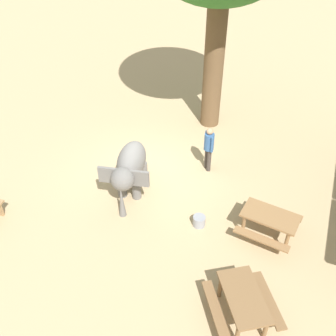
% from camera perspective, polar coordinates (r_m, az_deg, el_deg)
% --- Properties ---
extents(ground_plane, '(60.00, 60.00, 0.00)m').
position_cam_1_polar(ground_plane, '(13.09, -3.25, -0.76)').
color(ground_plane, tan).
extents(elephant, '(2.23, 1.51, 1.53)m').
position_cam_1_polar(elephant, '(11.80, -5.59, 0.11)').
color(elephant, slate).
rests_on(elephant, ground_plane).
extents(person_handler, '(0.40, 0.38, 1.62)m').
position_cam_1_polar(person_handler, '(12.75, 5.96, 3.23)').
color(person_handler, '#3F3833').
rests_on(person_handler, ground_plane).
extents(picnic_table_near, '(1.66, 1.68, 0.78)m').
position_cam_1_polar(picnic_table_near, '(11.02, 14.58, -7.36)').
color(picnic_table_near, olive).
rests_on(picnic_table_near, ground_plane).
extents(picnic_table_far, '(2.07, 2.07, 0.78)m').
position_cam_1_polar(picnic_table_far, '(9.30, 10.89, -18.47)').
color(picnic_table_far, brown).
rests_on(picnic_table_far, ground_plane).
extents(feed_bucket, '(0.36, 0.36, 0.32)m').
position_cam_1_polar(feed_bucket, '(11.28, 4.55, -7.69)').
color(feed_bucket, gray).
rests_on(feed_bucket, ground_plane).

